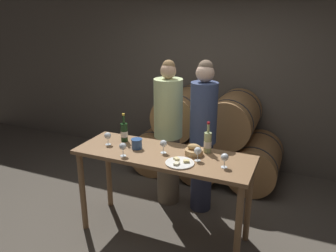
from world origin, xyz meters
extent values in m
plane|color=#564F44|center=(0.00, 0.00, 0.00)|extent=(10.00, 10.00, 0.00)
cube|color=#60594F|center=(0.00, 2.12, 1.60)|extent=(10.00, 0.12, 3.20)
cylinder|color=#9E7042|center=(-0.72, 1.54, 0.33)|extent=(0.66, 0.92, 0.66)
cylinder|color=#2D2D33|center=(-0.72, 1.25, 0.33)|extent=(0.67, 0.02, 0.67)
cylinder|color=#2D2D33|center=(-0.72, 1.84, 0.33)|extent=(0.67, 0.02, 0.67)
cylinder|color=#9E7042|center=(0.00, 1.54, 0.33)|extent=(0.66, 0.92, 0.66)
cylinder|color=#2D2D33|center=(0.00, 1.25, 0.33)|extent=(0.67, 0.02, 0.67)
cylinder|color=#2D2D33|center=(0.00, 1.84, 0.33)|extent=(0.67, 0.02, 0.67)
cylinder|color=#9E7042|center=(0.72, 1.54, 0.33)|extent=(0.66, 0.92, 0.66)
cylinder|color=#2D2D33|center=(0.72, 1.25, 0.33)|extent=(0.67, 0.02, 0.67)
cylinder|color=#2D2D33|center=(0.72, 1.84, 0.33)|extent=(0.67, 0.02, 0.67)
cylinder|color=#9E7042|center=(-0.36, 1.54, 0.92)|extent=(0.66, 0.92, 0.66)
cylinder|color=#2D2D33|center=(-0.36, 1.25, 0.92)|extent=(0.67, 0.02, 0.67)
cylinder|color=#2D2D33|center=(-0.36, 1.84, 0.92)|extent=(0.67, 0.02, 0.67)
cylinder|color=#9E7042|center=(0.36, 1.54, 0.92)|extent=(0.66, 0.92, 0.66)
cylinder|color=#2D2D33|center=(0.36, 1.25, 0.92)|extent=(0.67, 0.02, 0.67)
cylinder|color=#2D2D33|center=(0.36, 1.84, 0.92)|extent=(0.67, 0.02, 0.67)
cylinder|color=olive|center=(-0.84, -0.26, 0.46)|extent=(0.06, 0.06, 0.91)
cylinder|color=olive|center=(0.84, -0.26, 0.46)|extent=(0.06, 0.06, 0.91)
cylinder|color=olive|center=(-0.84, 0.26, 0.46)|extent=(0.06, 0.06, 0.91)
cylinder|color=olive|center=(0.84, 0.26, 0.46)|extent=(0.06, 0.06, 0.91)
cube|color=olive|center=(0.00, 0.00, 0.93)|extent=(1.81, 0.63, 0.04)
cylinder|color=#756651|center=(-0.22, 0.65, 0.44)|extent=(0.28, 0.28, 0.88)
cylinder|color=beige|center=(-0.22, 0.65, 1.23)|extent=(0.34, 0.34, 0.70)
sphere|color=tan|center=(-0.22, 0.65, 1.67)|extent=(0.18, 0.18, 0.18)
sphere|color=olive|center=(-0.22, 0.66, 1.72)|extent=(0.15, 0.15, 0.15)
cylinder|color=#2D334C|center=(0.21, 0.65, 0.44)|extent=(0.25, 0.25, 0.88)
cylinder|color=#3D4C75|center=(0.21, 0.65, 1.23)|extent=(0.31, 0.31, 0.70)
sphere|color=beige|center=(0.21, 0.65, 1.68)|extent=(0.20, 0.20, 0.20)
sphere|color=#75604C|center=(0.21, 0.66, 1.73)|extent=(0.17, 0.17, 0.17)
cylinder|color=#193819|center=(-0.53, 0.14, 1.06)|extent=(0.08, 0.08, 0.20)
cylinder|color=#193819|center=(-0.53, 0.14, 1.20)|extent=(0.03, 0.03, 0.09)
cylinder|color=gold|center=(-0.53, 0.14, 1.26)|extent=(0.03, 0.03, 0.02)
cylinder|color=white|center=(-0.53, 0.14, 1.04)|extent=(0.08, 0.08, 0.06)
cylinder|color=#ADBC7F|center=(0.40, 0.20, 1.06)|extent=(0.08, 0.08, 0.21)
cylinder|color=#ADBC7F|center=(0.40, 0.20, 1.21)|extent=(0.03, 0.03, 0.09)
cylinder|color=maroon|center=(0.40, 0.20, 1.27)|extent=(0.03, 0.03, 0.02)
cylinder|color=white|center=(0.40, 0.20, 1.04)|extent=(0.08, 0.08, 0.07)
cylinder|color=#335693|center=(-0.30, 0.01, 1.01)|extent=(0.11, 0.11, 0.11)
cylinder|color=#335693|center=(-0.30, 0.01, 1.05)|extent=(0.12, 0.12, 0.01)
cylinder|color=tan|center=(0.30, 0.09, 0.98)|extent=(0.18, 0.18, 0.06)
ellipsoid|color=tan|center=(0.30, 0.09, 1.04)|extent=(0.14, 0.08, 0.06)
cylinder|color=white|center=(0.24, -0.16, 0.96)|extent=(0.27, 0.27, 0.01)
cube|color=#E0CC7F|center=(0.30, -0.14, 0.98)|extent=(0.07, 0.06, 0.02)
cube|color=beige|center=(0.19, -0.12, 0.98)|extent=(0.07, 0.07, 0.02)
cube|color=beige|center=(0.24, -0.22, 0.98)|extent=(0.05, 0.06, 0.02)
cylinder|color=white|center=(-0.63, -0.02, 0.96)|extent=(0.06, 0.06, 0.00)
cylinder|color=white|center=(-0.63, -0.02, 0.99)|extent=(0.01, 0.01, 0.07)
sphere|color=white|center=(-0.63, -0.02, 1.06)|extent=(0.07, 0.07, 0.07)
cylinder|color=white|center=(-0.33, -0.22, 0.96)|extent=(0.06, 0.06, 0.00)
cylinder|color=white|center=(-0.33, -0.22, 0.99)|extent=(0.01, 0.01, 0.07)
sphere|color=white|center=(-0.33, -0.22, 1.06)|extent=(0.07, 0.07, 0.07)
cylinder|color=white|center=(0.00, 0.01, 0.96)|extent=(0.06, 0.06, 0.00)
cylinder|color=white|center=(0.00, 0.01, 0.99)|extent=(0.01, 0.01, 0.07)
sphere|color=white|center=(0.00, 0.01, 1.06)|extent=(0.07, 0.07, 0.07)
cylinder|color=white|center=(0.37, -0.03, 0.96)|extent=(0.06, 0.06, 0.00)
cylinder|color=white|center=(0.37, -0.03, 0.99)|extent=(0.01, 0.01, 0.07)
sphere|color=white|center=(0.37, -0.03, 1.06)|extent=(0.07, 0.07, 0.07)
cylinder|color=white|center=(0.64, -0.07, 0.96)|extent=(0.06, 0.06, 0.00)
cylinder|color=white|center=(0.64, -0.07, 0.99)|extent=(0.01, 0.01, 0.07)
sphere|color=white|center=(0.64, -0.07, 1.06)|extent=(0.07, 0.07, 0.07)
camera|label=1|loc=(1.24, -2.75, 2.28)|focal=35.00mm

